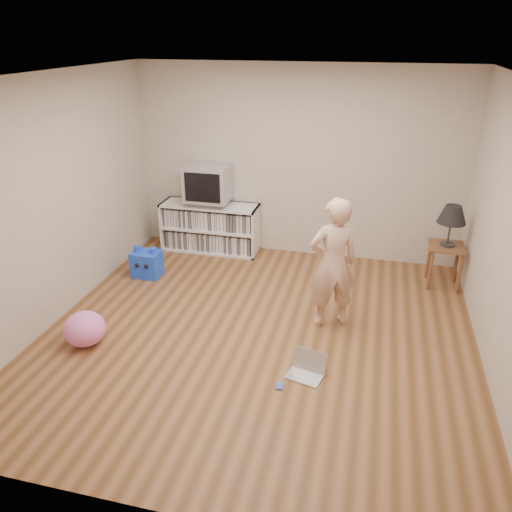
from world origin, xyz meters
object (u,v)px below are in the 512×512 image
object	(u,v)px
dvd_deck	(209,202)
plush_pink	(85,329)
crt_tv	(208,183)
side_table	(445,255)
media_unit	(211,227)
person	(333,264)
table_lamp	(452,215)
laptop	(307,368)
plush_blue	(147,263)

from	to	relation	value
dvd_deck	plush_pink	size ratio (longest dim) A/B	1.07
crt_tv	side_table	distance (m)	3.27
media_unit	person	size ratio (longest dim) A/B	0.96
media_unit	table_lamp	bearing A→B (deg)	-6.89
dvd_deck	crt_tv	size ratio (longest dim) A/B	0.75
side_table	laptop	size ratio (longest dim) A/B	1.46
table_lamp	plush_blue	world-z (taller)	table_lamp
side_table	laptop	bearing A→B (deg)	-122.27
side_table	person	bearing A→B (deg)	-135.91
media_unit	laptop	size ratio (longest dim) A/B	3.72
crt_tv	plush_pink	bearing A→B (deg)	-100.41
crt_tv	person	bearing A→B (deg)	-40.02
media_unit	plush_blue	bearing A→B (deg)	-117.75
dvd_deck	side_table	xyz separation A→B (m)	(3.19, -0.37, -0.32)
laptop	plush_blue	world-z (taller)	plush_blue
plush_pink	crt_tv	bearing A→B (deg)	79.59
dvd_deck	plush_blue	size ratio (longest dim) A/B	1.09
media_unit	plush_blue	world-z (taller)	media_unit
dvd_deck	crt_tv	distance (m)	0.29
plush_blue	plush_pink	bearing A→B (deg)	-87.30
media_unit	table_lamp	distance (m)	3.27
person	plush_blue	bearing A→B (deg)	-37.76
plush_pink	person	bearing A→B (deg)	22.70
media_unit	crt_tv	distance (m)	0.67
crt_tv	laptop	bearing A→B (deg)	-54.69
person	plush_blue	xyz separation A→B (m)	(-2.45, 0.59, -0.55)
media_unit	side_table	world-z (taller)	media_unit
plush_blue	media_unit	bearing A→B (deg)	62.68
media_unit	plush_blue	size ratio (longest dim) A/B	3.40
plush_blue	plush_pink	world-z (taller)	plush_blue
side_table	plush_blue	distance (m)	3.80
media_unit	crt_tv	xyz separation A→B (m)	(-0.00, -0.02, 0.67)
table_lamp	plush_blue	distance (m)	3.87
dvd_deck	side_table	bearing A→B (deg)	-6.61
table_lamp	person	size ratio (longest dim) A/B	0.35
crt_tv	side_table	bearing A→B (deg)	-6.55
media_unit	crt_tv	world-z (taller)	crt_tv
side_table	laptop	xyz separation A→B (m)	(-1.38, -2.19, -0.36)
plush_pink	media_unit	bearing A→B (deg)	79.66
side_table	plush_pink	bearing A→B (deg)	-148.61
side_table	laptop	distance (m)	2.61
table_lamp	plush_pink	bearing A→B (deg)	-148.61
table_lamp	dvd_deck	bearing A→B (deg)	173.39
table_lamp	person	xyz separation A→B (m)	(-1.28, -1.24, -0.21)
person	plush_blue	distance (m)	2.59
laptop	table_lamp	bearing A→B (deg)	71.80
side_table	plush_blue	world-z (taller)	side_table
crt_tv	table_lamp	world-z (taller)	crt_tv
dvd_deck	table_lamp	world-z (taller)	table_lamp
dvd_deck	laptop	world-z (taller)	dvd_deck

